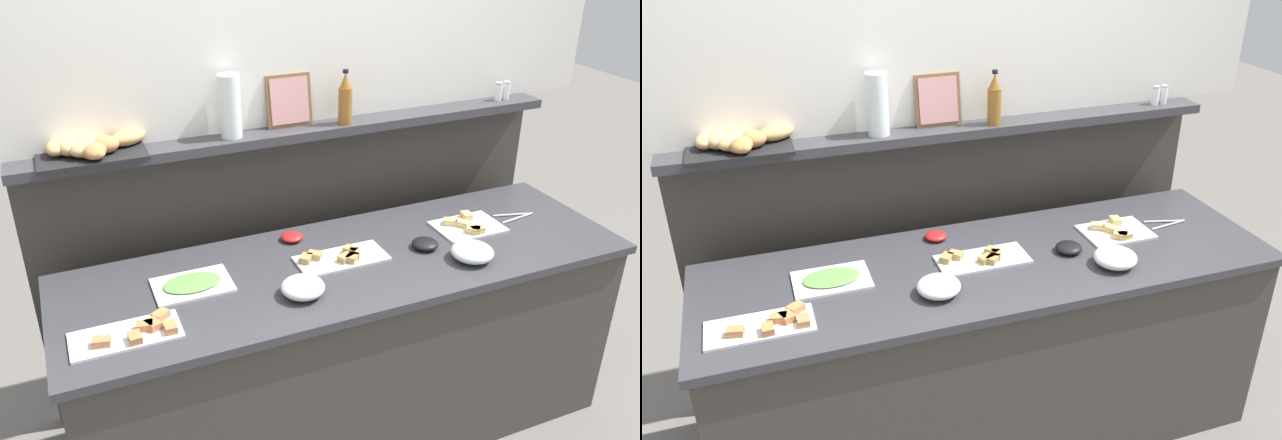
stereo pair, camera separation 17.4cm
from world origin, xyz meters
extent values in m
plane|color=slate|center=(0.00, 0.60, 0.00)|extent=(12.00, 12.00, 0.00)
cube|color=#3D3833|center=(0.00, 0.00, 0.42)|extent=(2.27, 0.68, 0.85)
cube|color=#38383D|center=(0.00, 0.00, 0.86)|extent=(2.31, 0.72, 0.03)
cube|color=#3D3833|center=(0.00, 0.54, 0.63)|extent=(2.40, 0.08, 1.26)
cube|color=#38383D|center=(0.00, 0.49, 1.28)|extent=(2.40, 0.22, 0.04)
cube|color=white|center=(0.60, 0.06, 0.89)|extent=(0.29, 0.21, 0.01)
cube|color=tan|center=(0.53, 0.10, 0.90)|extent=(0.07, 0.06, 0.01)
cube|color=#E5C666|center=(0.53, 0.10, 0.90)|extent=(0.07, 0.06, 0.01)
cube|color=tan|center=(0.53, 0.10, 0.91)|extent=(0.07, 0.06, 0.01)
cube|color=tan|center=(0.57, 0.06, 0.90)|extent=(0.06, 0.07, 0.01)
cube|color=#E5C666|center=(0.57, 0.06, 0.90)|extent=(0.06, 0.07, 0.01)
cube|color=tan|center=(0.57, 0.06, 0.91)|extent=(0.06, 0.07, 0.01)
cube|color=tan|center=(0.63, 0.12, 0.90)|extent=(0.05, 0.06, 0.01)
cube|color=#E5C666|center=(0.63, 0.12, 0.90)|extent=(0.05, 0.06, 0.01)
cube|color=tan|center=(0.63, 0.12, 0.91)|extent=(0.05, 0.06, 0.01)
cube|color=tan|center=(0.60, -0.01, 0.90)|extent=(0.06, 0.04, 0.01)
cube|color=#E5C666|center=(0.60, -0.01, 0.90)|extent=(0.06, 0.04, 0.01)
cube|color=tan|center=(0.60, -0.01, 0.91)|extent=(0.06, 0.04, 0.01)
cube|color=tan|center=(0.58, -0.01, 0.90)|extent=(0.07, 0.07, 0.01)
cube|color=#E5C666|center=(0.58, -0.01, 0.90)|extent=(0.07, 0.07, 0.01)
cube|color=tan|center=(0.58, -0.01, 0.91)|extent=(0.07, 0.07, 0.01)
cube|color=white|center=(-0.90, -0.16, 0.89)|extent=(0.36, 0.17, 0.01)
cube|color=#AD7A47|center=(-0.77, -0.11, 0.90)|extent=(0.07, 0.06, 0.01)
cube|color=#D1664C|center=(-0.77, -0.11, 0.90)|extent=(0.07, 0.06, 0.01)
cube|color=#AD7A47|center=(-0.77, -0.11, 0.91)|extent=(0.07, 0.06, 0.01)
cube|color=#AD7A47|center=(-0.98, -0.19, 0.90)|extent=(0.06, 0.05, 0.01)
cube|color=#D1664C|center=(-0.98, -0.19, 0.90)|extent=(0.06, 0.05, 0.01)
cube|color=#AD7A47|center=(-0.98, -0.19, 0.91)|extent=(0.06, 0.05, 0.01)
cube|color=#AD7A47|center=(-0.84, -0.15, 0.90)|extent=(0.06, 0.05, 0.01)
cube|color=#D1664C|center=(-0.84, -0.15, 0.90)|extent=(0.06, 0.05, 0.01)
cube|color=#AD7A47|center=(-0.84, -0.15, 0.91)|extent=(0.06, 0.05, 0.01)
cube|color=#AD7A47|center=(-0.88, -0.21, 0.90)|extent=(0.04, 0.06, 0.01)
cube|color=#D1664C|center=(-0.88, -0.21, 0.90)|extent=(0.04, 0.06, 0.01)
cube|color=#AD7A47|center=(-0.88, -0.21, 0.91)|extent=(0.04, 0.06, 0.01)
cube|color=#AD7A47|center=(-0.76, -0.20, 0.90)|extent=(0.04, 0.06, 0.01)
cube|color=#D1664C|center=(-0.76, -0.20, 0.90)|extent=(0.04, 0.06, 0.01)
cube|color=#AD7A47|center=(-0.76, -0.20, 0.91)|extent=(0.04, 0.06, 0.01)
cube|color=#AD7A47|center=(-0.81, -0.16, 0.90)|extent=(0.06, 0.07, 0.01)
cube|color=#D1664C|center=(-0.81, -0.16, 0.90)|extent=(0.06, 0.07, 0.01)
cube|color=#AD7A47|center=(-0.81, -0.16, 0.91)|extent=(0.06, 0.07, 0.01)
cube|color=silver|center=(-0.03, 0.02, 0.89)|extent=(0.37, 0.17, 0.01)
cube|color=#B7844C|center=(0.02, 0.04, 0.90)|extent=(0.06, 0.07, 0.01)
cube|color=#66994C|center=(0.02, 0.04, 0.90)|extent=(0.06, 0.07, 0.01)
cube|color=#B7844C|center=(0.02, 0.04, 0.91)|extent=(0.06, 0.07, 0.01)
cube|color=#B7844C|center=(0.02, 0.01, 0.90)|extent=(0.06, 0.07, 0.01)
cube|color=#66994C|center=(0.02, 0.01, 0.90)|extent=(0.06, 0.07, 0.01)
cube|color=#B7844C|center=(0.02, 0.01, 0.91)|extent=(0.06, 0.07, 0.01)
cube|color=#B7844C|center=(-0.17, 0.05, 0.90)|extent=(0.07, 0.07, 0.01)
cube|color=#66994C|center=(-0.17, 0.05, 0.90)|extent=(0.07, 0.07, 0.01)
cube|color=#B7844C|center=(-0.17, 0.05, 0.91)|extent=(0.07, 0.07, 0.01)
cube|color=#B7844C|center=(-0.03, -0.01, 0.90)|extent=(0.07, 0.06, 0.01)
cube|color=#66994C|center=(-0.03, -0.01, 0.90)|extent=(0.07, 0.06, 0.01)
cube|color=#B7844C|center=(-0.03, -0.01, 0.91)|extent=(0.07, 0.06, 0.01)
cube|color=#B7844C|center=(0.00, -0.02, 0.90)|extent=(0.07, 0.07, 0.01)
cube|color=#66994C|center=(0.00, -0.02, 0.90)|extent=(0.07, 0.07, 0.01)
cube|color=#B7844C|center=(0.00, -0.02, 0.91)|extent=(0.07, 0.07, 0.01)
cube|color=#B7844C|center=(-0.13, 0.06, 0.90)|extent=(0.07, 0.07, 0.01)
cube|color=#66994C|center=(-0.13, 0.06, 0.90)|extent=(0.07, 0.07, 0.01)
cube|color=#B7844C|center=(-0.13, 0.06, 0.91)|extent=(0.07, 0.07, 0.01)
cube|color=white|center=(-0.62, 0.06, 0.89)|extent=(0.29, 0.20, 0.01)
ellipsoid|color=#66994C|center=(-0.62, 0.06, 0.90)|extent=(0.22, 0.14, 0.01)
ellipsoid|color=silver|center=(-0.27, -0.15, 0.91)|extent=(0.16, 0.16, 0.07)
ellipsoid|color=#E5CC66|center=(-0.27, -0.15, 0.90)|extent=(0.13, 0.13, 0.04)
ellipsoid|color=silver|center=(0.45, -0.18, 0.92)|extent=(0.17, 0.17, 0.07)
ellipsoid|color=#F28C4C|center=(0.45, -0.18, 0.90)|extent=(0.13, 0.13, 0.04)
ellipsoid|color=red|center=(-0.15, 0.25, 0.90)|extent=(0.09, 0.09, 0.03)
ellipsoid|color=black|center=(0.33, -0.03, 0.90)|extent=(0.11, 0.11, 0.04)
cylinder|color=#B7BABF|center=(0.85, 0.04, 0.89)|extent=(0.18, 0.04, 0.01)
cylinder|color=#B7BABF|center=(0.85, 0.08, 0.89)|extent=(0.18, 0.06, 0.01)
sphere|color=#B7BABF|center=(0.94, 0.05, 0.89)|extent=(0.01, 0.01, 0.01)
cylinder|color=#8E5B23|center=(0.17, 0.44, 1.38)|extent=(0.06, 0.06, 0.16)
cone|color=#8E5B23|center=(0.17, 0.44, 1.49)|extent=(0.05, 0.05, 0.06)
cylinder|color=black|center=(0.17, 0.44, 1.53)|extent=(0.02, 0.02, 0.02)
cylinder|color=white|center=(1.00, 0.46, 1.34)|extent=(0.03, 0.03, 0.08)
cylinder|color=#B7BABF|center=(1.00, 0.46, 1.38)|extent=(0.03, 0.03, 0.01)
cylinder|color=white|center=(1.04, 0.46, 1.34)|extent=(0.03, 0.03, 0.08)
cylinder|color=#B7BABF|center=(1.04, 0.46, 1.38)|extent=(0.03, 0.03, 0.01)
cube|color=black|center=(-0.88, 0.46, 1.31)|extent=(0.40, 0.26, 0.02)
ellipsoid|color=tan|center=(-0.96, 0.47, 1.35)|extent=(0.09, 0.13, 0.06)
ellipsoid|color=tan|center=(-0.88, 0.48, 1.34)|extent=(0.15, 0.16, 0.05)
ellipsoid|color=tan|center=(-0.99, 0.49, 1.35)|extent=(0.14, 0.17, 0.06)
ellipsoid|color=tan|center=(-0.87, 0.46, 1.35)|extent=(0.16, 0.18, 0.06)
ellipsoid|color=tan|center=(-0.74, 0.49, 1.34)|extent=(0.17, 0.14, 0.06)
ellipsoid|color=#AD7A47|center=(-0.89, 0.40, 1.34)|extent=(0.14, 0.16, 0.06)
ellipsoid|color=tan|center=(-0.90, 0.43, 1.35)|extent=(0.17, 0.16, 0.06)
ellipsoid|color=#AD7A47|center=(-0.87, 0.39, 1.34)|extent=(0.11, 0.14, 0.06)
ellipsoid|color=#B7844C|center=(-0.83, 0.44, 1.35)|extent=(0.14, 0.13, 0.07)
cube|color=brown|center=(-0.06, 0.50, 1.41)|extent=(0.20, 0.05, 0.22)
cube|color=#CC8C8C|center=(-0.06, 0.49, 1.41)|extent=(0.17, 0.03, 0.19)
cylinder|color=silver|center=(-0.33, 0.46, 1.43)|extent=(0.09, 0.09, 0.26)
camera|label=1|loc=(-1.01, -2.04, 2.21)|focal=36.95mm
camera|label=2|loc=(-0.85, -2.11, 2.21)|focal=36.95mm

